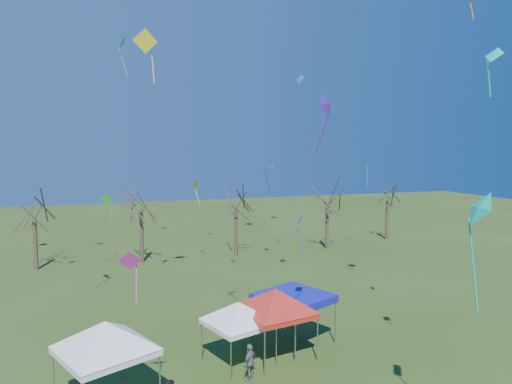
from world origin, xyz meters
TOP-DOWN VIEW (x-y plane):
  - tree_1 at (-10.77, 24.65)m, footprint 3.42×3.42m
  - tree_2 at (-2.37, 24.38)m, footprint 3.71×3.71m
  - tree_3 at (6.03, 24.04)m, footprint 3.59×3.59m
  - tree_4 at (15.36, 24.00)m, footprint 3.58×3.58m
  - tree_5 at (23.72, 26.07)m, footprint 3.39×3.39m
  - tent_white_west at (-5.61, 1.94)m, footprint 4.11×4.11m
  - tent_white_mid at (0.21, 3.78)m, footprint 3.57×3.57m
  - tent_red at (2.06, 3.84)m, footprint 4.23×4.23m
  - tent_blue at (3.47, 4.94)m, footprint 4.23×4.23m
  - person_grey at (0.21, 2.07)m, footprint 0.94×0.91m
  - kite_19 at (1.89, 21.91)m, footprint 0.92×0.92m
  - kite_17 at (4.86, 7.24)m, footprint 0.78×1.02m
  - kite_11 at (-2.82, 12.89)m, footprint 1.48×0.88m
  - kite_5 at (4.77, -5.37)m, footprint 0.96×1.27m
  - kite_13 at (-5.19, 21.05)m, footprint 1.04×0.87m
  - kite_22 at (7.62, 19.36)m, footprint 0.84×0.94m
  - kite_18 at (6.08, 10.28)m, footprint 0.74×0.85m
  - kite_9 at (6.87, -3.59)m, footprint 0.60×0.75m
  - kite_24 at (-4.19, 12.09)m, footprint 0.60×0.95m
  - kite_1 at (-4.70, 0.44)m, footprint 0.87×0.53m
  - kite_12 at (17.99, 21.53)m, footprint 1.06×0.67m
  - kite_27 at (1.98, -1.13)m, footprint 0.85×0.77m

SIDE VIEW (x-z plane):
  - person_grey at x=0.21m, z-range 0.00..1.57m
  - tent_blue at x=3.47m, z-range 1.06..3.59m
  - tent_white_mid at x=0.21m, z-range 1.02..4.32m
  - tent_red at x=2.06m, z-range 1.16..4.96m
  - tent_white_west at x=-5.61m, z-range 1.19..5.08m
  - tree_5 at x=23.72m, z-range 2.00..9.46m
  - tree_1 at x=-10.77m, z-range 2.02..9.56m
  - kite_17 at x=4.86m, z-range 4.51..7.35m
  - kite_13 at x=-5.19m, z-range 4.66..7.25m
  - kite_1 at x=-4.70m, z-range 5.04..6.89m
  - tree_4 at x=15.36m, z-range 2.12..10.00m
  - tree_3 at x=6.03m, z-range 2.12..10.03m
  - tree_2 at x=-2.37m, z-range 2.20..10.38m
  - kite_19 at x=1.89m, z-range 5.68..7.96m
  - kite_5 at x=4.77m, z-range 6.25..9.91m
  - kite_22 at x=7.62m, z-range 6.90..9.45m
  - kite_12 at x=17.99m, z-range 7.23..10.34m
  - kite_27 at x=1.98m, z-range 10.27..12.44m
  - kite_9 at x=6.87m, z-range 12.08..13.74m
  - kite_18 at x=6.08m, z-range 13.11..14.98m
  - kite_24 at x=-4.19m, z-range 14.71..17.04m
  - kite_11 at x=-2.82m, z-range 14.58..17.86m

